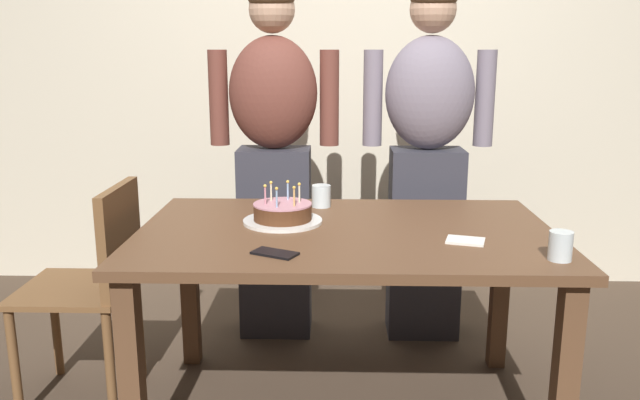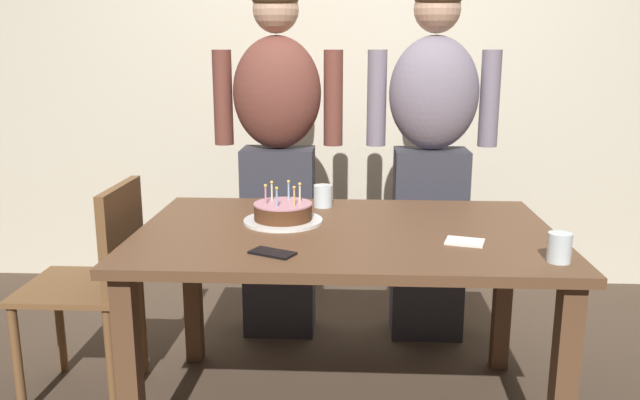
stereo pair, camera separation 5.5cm
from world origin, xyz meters
TOP-DOWN VIEW (x-y plane):
  - back_wall at (0.00, 1.55)m, footprint 5.20×0.10m
  - dining_table at (0.00, 0.00)m, footprint 1.50×0.96m
  - birthday_cake at (-0.24, 0.08)m, footprint 0.30×0.30m
  - water_glass_near at (-0.10, 0.34)m, footprint 0.08×0.08m
  - water_glass_far at (0.66, -0.33)m, footprint 0.07×0.07m
  - cell_phone at (-0.23, -0.30)m, footprint 0.16×0.13m
  - napkin_stack at (0.40, -0.15)m, footprint 0.15×0.13m
  - person_man_bearded at (-0.33, 0.75)m, footprint 0.61×0.27m
  - person_woman_cardigan at (0.39, 0.75)m, footprint 0.61×0.27m
  - dining_chair at (-0.96, 0.10)m, footprint 0.42×0.42m

SIDE VIEW (x-z plane):
  - dining_chair at x=-0.96m, z-range 0.08..0.95m
  - dining_table at x=0.00m, z-range 0.27..1.01m
  - cell_phone at x=-0.23m, z-range 0.74..0.75m
  - napkin_stack at x=0.40m, z-range 0.74..0.75m
  - birthday_cake at x=-0.24m, z-range 0.70..0.85m
  - water_glass_near at x=-0.10m, z-range 0.74..0.83m
  - water_glass_far at x=0.66m, z-range 0.74..0.83m
  - person_man_bearded at x=-0.33m, z-range 0.04..1.70m
  - person_woman_cardigan at x=0.39m, z-range 0.04..1.70m
  - back_wall at x=0.00m, z-range 0.00..2.60m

